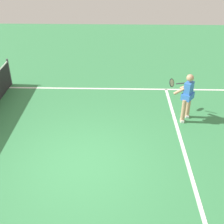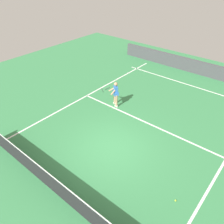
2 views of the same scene
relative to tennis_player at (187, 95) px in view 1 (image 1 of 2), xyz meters
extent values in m
plane|color=#38844C|center=(-2.28, 3.02, -0.85)|extent=(28.42, 28.42, 0.00)
cube|color=white|center=(-2.28, 0.29, -0.84)|extent=(8.84, 0.10, 0.01)
cube|color=white|center=(2.14, 3.02, -0.84)|extent=(0.10, 19.86, 0.01)
cylinder|color=#4C4C51|center=(2.44, 6.36, -0.32)|extent=(0.08, 0.08, 1.06)
cylinder|color=tan|center=(-0.17, 0.08, -0.46)|extent=(0.13, 0.13, 0.78)
cylinder|color=tan|center=(0.12, -0.12, -0.46)|extent=(0.13, 0.13, 0.78)
cube|color=white|center=(-0.17, 0.08, -0.81)|extent=(0.20, 0.10, 0.08)
cube|color=white|center=(0.12, -0.12, -0.81)|extent=(0.20, 0.10, 0.08)
cube|color=#3875D6|center=(-0.02, -0.02, 0.19)|extent=(0.38, 0.35, 0.52)
cube|color=#3875D6|center=(-0.02, -0.02, -0.01)|extent=(0.49, 0.46, 0.20)
sphere|color=tan|center=(-0.02, -0.02, 0.59)|extent=(0.22, 0.22, 0.22)
cylinder|color=tan|center=(-0.06, 0.19, 0.21)|extent=(0.17, 0.49, 0.37)
cylinder|color=tan|center=(0.18, 0.02, 0.21)|extent=(0.46, 0.32, 0.37)
cylinder|color=black|center=(0.50, 0.13, 0.17)|extent=(0.20, 0.26, 0.14)
torus|color=black|center=(0.67, 0.38, 0.11)|extent=(0.30, 0.26, 0.28)
cylinder|color=beige|center=(0.67, 0.38, 0.11)|extent=(0.25, 0.21, 0.23)
camera|label=1|loc=(-8.32, 2.09, 4.24)|focal=48.43mm
camera|label=2|loc=(-7.44, 9.23, 6.69)|focal=36.78mm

